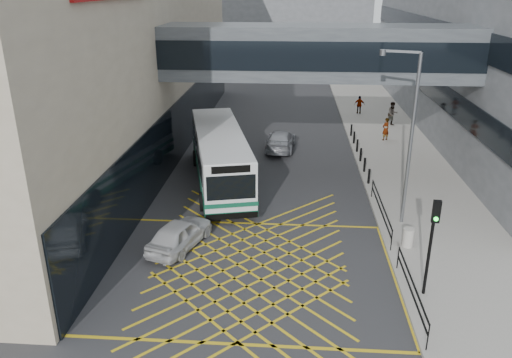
% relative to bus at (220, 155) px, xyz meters
% --- Properties ---
extents(ground, '(120.00, 120.00, 0.00)m').
position_rel_bus_xyz_m(ground, '(2.59, -9.91, -1.74)').
color(ground, '#333335').
extents(building_whsmith, '(24.17, 42.00, 16.00)m').
position_rel_bus_xyz_m(building_whsmith, '(-15.39, 6.09, 6.26)').
color(building_whsmith, '#B6A78C').
rests_on(building_whsmith, ground).
extents(building_far, '(28.00, 16.00, 18.00)m').
position_rel_bus_xyz_m(building_far, '(0.59, 50.09, 7.26)').
color(building_far, slate).
rests_on(building_far, ground).
extents(skybridge, '(20.00, 4.10, 3.00)m').
position_rel_bus_xyz_m(skybridge, '(5.59, 2.09, 5.76)').
color(skybridge, '#4B5055').
rests_on(skybridge, ground).
extents(pavement, '(6.00, 54.00, 0.16)m').
position_rel_bus_xyz_m(pavement, '(11.59, 5.09, -1.66)').
color(pavement, '#9E9990').
rests_on(pavement, ground).
extents(box_junction, '(12.00, 9.00, 0.01)m').
position_rel_bus_xyz_m(box_junction, '(2.59, -9.91, -1.73)').
color(box_junction, gold).
rests_on(box_junction, ground).
extents(bus, '(5.30, 11.85, 3.24)m').
position_rel_bus_xyz_m(bus, '(0.00, 0.00, 0.00)').
color(bus, silver).
rests_on(bus, ground).
extents(car_white, '(3.01, 4.60, 1.36)m').
position_rel_bus_xyz_m(car_white, '(-0.72, -8.02, -1.06)').
color(car_white, silver).
rests_on(car_white, ground).
extents(car_dark, '(2.19, 4.29, 1.28)m').
position_rel_bus_xyz_m(car_dark, '(-0.53, 6.71, -1.09)').
color(car_dark, black).
rests_on(car_dark, ground).
extents(car_silver, '(2.30, 4.78, 1.45)m').
position_rel_bus_xyz_m(car_silver, '(3.44, 6.76, -1.01)').
color(car_silver, '#9C9EA4').
rests_on(car_silver, ground).
extents(traffic_light, '(0.29, 0.46, 3.97)m').
position_rel_bus_xyz_m(traffic_light, '(9.40, -11.29, 1.01)').
color(traffic_light, black).
rests_on(traffic_light, pavement).
extents(street_lamp, '(1.86, 0.77, 8.29)m').
position_rel_bus_xyz_m(street_lamp, '(9.61, -4.93, 3.15)').
color(street_lamp, slate).
rests_on(street_lamp, pavement).
extents(litter_bin, '(0.50, 0.50, 0.87)m').
position_rel_bus_xyz_m(litter_bin, '(9.56, -7.47, -1.14)').
color(litter_bin, '#ADA89E').
rests_on(litter_bin, pavement).
extents(kerb_railings, '(0.05, 12.54, 1.00)m').
position_rel_bus_xyz_m(kerb_railings, '(8.74, -8.13, -0.86)').
color(kerb_railings, black).
rests_on(kerb_railings, pavement).
extents(bollards, '(0.14, 10.14, 0.90)m').
position_rel_bus_xyz_m(bollards, '(8.84, 5.09, -1.13)').
color(bollards, black).
rests_on(bollards, pavement).
extents(pedestrian_a, '(0.83, 0.78, 1.71)m').
position_rel_bus_xyz_m(pedestrian_a, '(11.27, 9.09, -0.72)').
color(pedestrian_a, gray).
rests_on(pedestrian_a, pavement).
extents(pedestrian_b, '(1.09, 0.83, 1.96)m').
position_rel_bus_xyz_m(pedestrian_b, '(12.52, 13.37, -0.59)').
color(pedestrian_b, gray).
rests_on(pedestrian_b, pavement).
extents(pedestrian_c, '(1.00, 0.55, 1.61)m').
position_rel_bus_xyz_m(pedestrian_c, '(10.30, 17.33, -0.77)').
color(pedestrian_c, gray).
rests_on(pedestrian_c, pavement).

